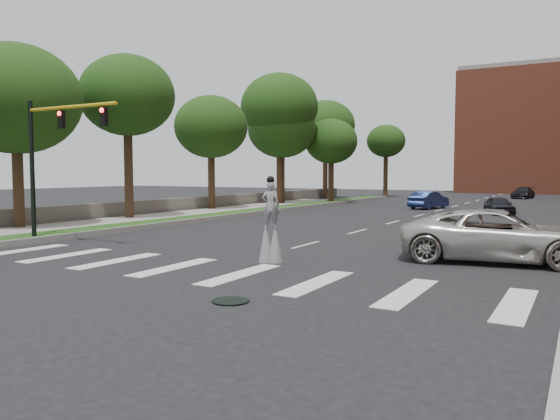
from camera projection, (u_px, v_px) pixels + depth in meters
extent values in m
plane|color=black|center=(186.00, 276.00, 16.26)|extent=(160.00, 160.00, 0.00)
cube|color=#1C4313|center=(238.00, 213.00, 39.27)|extent=(2.00, 60.00, 0.25)
cube|color=gray|center=(250.00, 214.00, 38.75)|extent=(0.20, 60.00, 0.28)
cube|color=gray|center=(101.00, 223.00, 32.04)|extent=(4.00, 60.00, 0.18)
cube|color=#5D5850|center=(195.00, 204.00, 43.67)|extent=(0.50, 56.00, 1.10)
cylinder|color=black|center=(231.00, 301.00, 13.06)|extent=(0.90, 0.90, 0.04)
cube|color=#9F4932|center=(555.00, 132.00, 80.52)|extent=(26.00, 14.00, 18.00)
cylinder|color=black|center=(32.00, 172.00, 24.04)|extent=(0.20, 0.20, 6.20)
cylinder|color=gold|center=(71.00, 107.00, 22.58)|extent=(5.20, 0.14, 0.14)
cube|color=black|center=(61.00, 120.00, 22.90)|extent=(0.28, 0.18, 0.75)
cylinder|color=#FF0C0C|center=(59.00, 113.00, 22.80)|extent=(0.18, 0.06, 0.18)
cube|color=black|center=(104.00, 117.00, 21.68)|extent=(0.28, 0.18, 0.75)
cylinder|color=#FF0C0C|center=(102.00, 110.00, 21.58)|extent=(0.18, 0.06, 0.18)
cylinder|color=#342215|center=(275.00, 246.00, 18.72)|extent=(0.07, 0.07, 1.14)
cylinder|color=#342215|center=(266.00, 246.00, 18.74)|extent=(0.07, 0.07, 1.14)
cone|color=slate|center=(275.00, 242.00, 18.71)|extent=(0.52, 0.52, 1.43)
cone|color=slate|center=(266.00, 242.00, 18.73)|extent=(0.52, 0.52, 1.43)
imported|color=slate|center=(271.00, 206.00, 18.63)|extent=(0.71, 0.61, 1.64)
sphere|color=black|center=(270.00, 180.00, 18.57)|extent=(0.26, 0.26, 0.26)
cylinder|color=black|center=(270.00, 181.00, 18.58)|extent=(0.34, 0.34, 0.02)
cube|color=gold|center=(271.00, 192.00, 18.74)|extent=(0.22, 0.05, 0.10)
imported|color=beige|center=(499.00, 236.00, 18.81)|extent=(6.88, 3.89, 1.81)
imported|color=black|center=(499.00, 205.00, 39.96)|extent=(2.91, 4.17, 1.32)
imported|color=navy|center=(429.00, 200.00, 46.10)|extent=(2.59, 4.71, 1.47)
imported|color=black|center=(523.00, 193.00, 63.79)|extent=(2.53, 4.83, 1.34)
cylinder|color=#342215|center=(18.00, 181.00, 29.00)|extent=(0.56, 0.56, 5.25)
ellipsoid|color=#16330F|center=(15.00, 99.00, 28.70)|extent=(6.83, 6.83, 5.80)
cylinder|color=#342215|center=(129.00, 170.00, 34.97)|extent=(0.56, 0.56, 6.46)
ellipsoid|color=#16330F|center=(127.00, 95.00, 34.64)|extent=(6.05, 6.05, 5.14)
cylinder|color=#342215|center=(211.00, 178.00, 43.84)|extent=(0.56, 0.56, 5.24)
ellipsoid|color=#16330F|center=(211.00, 127.00, 43.56)|extent=(5.88, 5.88, 4.99)
cylinder|color=#342215|center=(279.00, 166.00, 51.19)|extent=(0.56, 0.56, 7.39)
ellipsoid|color=#16330F|center=(279.00, 106.00, 50.81)|extent=(7.25, 7.25, 6.16)
cylinder|color=#342215|center=(325.00, 170.00, 63.44)|extent=(0.56, 0.56, 6.74)
ellipsoid|color=#16330F|center=(325.00, 126.00, 63.08)|extent=(6.87, 6.87, 5.84)
cylinder|color=#342215|center=(331.00, 179.00, 53.69)|extent=(0.56, 0.56, 4.82)
ellipsoid|color=#16330F|center=(331.00, 141.00, 53.43)|extent=(5.16, 5.16, 4.39)
cylinder|color=#342215|center=(386.00, 174.00, 67.95)|extent=(0.56, 0.56, 5.76)
ellipsoid|color=#16330F|center=(386.00, 141.00, 67.66)|extent=(4.75, 4.75, 4.04)
cylinder|color=#342215|center=(282.00, 175.00, 51.59)|extent=(0.56, 0.56, 5.55)
ellipsoid|color=#16330F|center=(282.00, 129.00, 51.29)|extent=(6.43, 6.43, 5.46)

